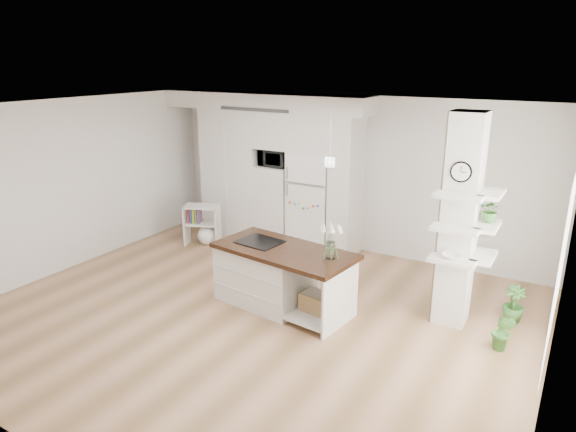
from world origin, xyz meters
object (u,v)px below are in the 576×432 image
object	(u,v)px
refrigerator	(313,200)
bookshelf	(204,228)
floor_plant_a	(503,332)
kitchen_island	(272,273)

from	to	relation	value
refrigerator	bookshelf	distance (m)	2.07
refrigerator	floor_plant_a	world-z (taller)	refrigerator
floor_plant_a	refrigerator	bearing A→B (deg)	151.57
kitchen_island	bookshelf	xyz separation A→B (m)	(-2.35, 1.37, -0.13)
kitchen_island	floor_plant_a	xyz separation A→B (m)	(2.96, 0.35, -0.21)
bookshelf	floor_plant_a	bearing A→B (deg)	-33.78
bookshelf	floor_plant_a	xyz separation A→B (m)	(5.31, -1.02, -0.08)
refrigerator	kitchen_island	size ratio (longest dim) A/B	0.87
refrigerator	bookshelf	xyz separation A→B (m)	(-1.78, -0.89, -0.55)
refrigerator	floor_plant_a	distance (m)	4.06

